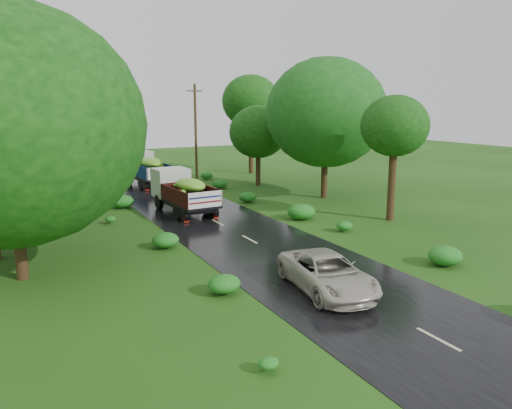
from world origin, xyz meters
TOP-DOWN VIEW (x-y plane):
  - ground at (0.00, 0.00)m, footprint 120.00×120.00m
  - road at (0.00, 5.00)m, footprint 6.50×80.00m
  - road_lines at (0.00, 6.00)m, footprint 0.12×69.60m
  - truck_near at (-0.86, 15.52)m, footprint 2.49×6.17m
  - truck_far at (-0.02, 26.88)m, footprint 2.63×6.43m
  - car at (-0.63, 0.56)m, footprint 2.83×5.02m
  - utility_pole at (5.03, 28.58)m, footprint 1.45×0.30m
  - trees_left at (-9.94, 20.43)m, footprint 6.90×33.32m
  - trees_right at (9.61, 19.08)m, footprint 5.94×24.27m
  - shrubs at (0.00, 14.00)m, footprint 11.90×44.00m

SIDE VIEW (x-z plane):
  - ground at x=0.00m, z-range 0.00..0.00m
  - road at x=0.00m, z-range 0.00..0.02m
  - road_lines at x=0.00m, z-range 0.02..0.02m
  - shrubs at x=0.00m, z-range 0.00..0.70m
  - car at x=-0.63m, z-range 0.02..1.34m
  - truck_near at x=-0.86m, z-range 0.17..2.71m
  - truck_far at x=-0.02m, z-range 0.17..2.82m
  - utility_pole at x=5.03m, z-range 0.12..8.42m
  - trees_right at x=9.61m, z-range 1.56..9.87m
  - trees_left at x=-9.94m, z-range 1.64..11.82m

